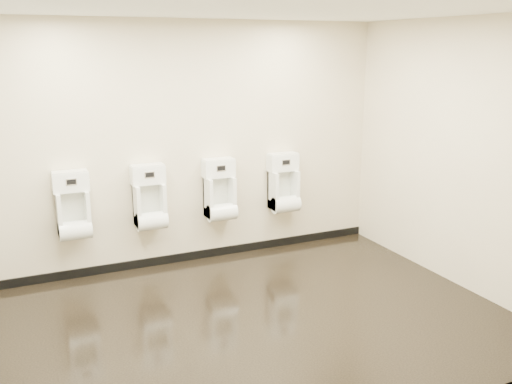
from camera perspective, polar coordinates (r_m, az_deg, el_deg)
ground at (r=5.45m, az=-1.64°, el=-12.94°), size 5.00×3.50×0.00m
ceiling at (r=4.85m, az=-1.88°, el=17.90°), size 5.00×3.50×0.00m
back_wall at (r=6.59m, az=-7.64°, el=4.62°), size 5.00×0.02×2.80m
front_wall at (r=3.48m, az=9.46°, el=-4.28°), size 5.00×0.02×2.80m
right_wall at (r=6.34m, az=19.63°, el=3.53°), size 0.02×3.50×2.80m
skirting_back at (r=6.93m, az=-7.24°, el=-6.46°), size 5.00×0.02×0.10m
urinal_0 at (r=6.36m, az=-17.82°, el=-1.78°), size 0.38×0.29×0.71m
urinal_1 at (r=6.49m, az=-10.57°, el=-1.00°), size 0.38×0.29×0.71m
urinal_2 at (r=6.73m, az=-3.62°, el=-0.24°), size 0.38×0.29×0.71m
urinal_3 at (r=7.06m, az=2.80°, el=0.48°), size 0.38×0.29×0.71m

